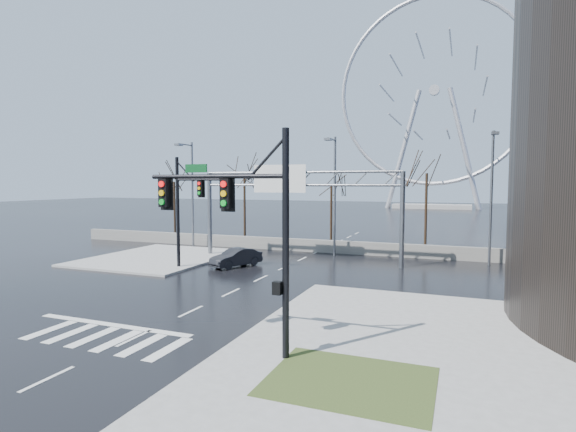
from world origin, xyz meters
The scene contains 18 objects.
ground centered at (0.00, 0.00, 0.00)m, with size 260.00×260.00×0.00m, color black.
sidewalk_right_ext centered at (10.00, 2.00, 0.07)m, with size 12.00×10.00×0.15m, color gray.
sidewalk_far centered at (-11.00, 12.00, 0.07)m, with size 10.00×12.00×0.15m, color gray.
grass_strip centered at (9.00, -5.00, 0.15)m, with size 5.00×4.00×0.02m, color #35441C.
barrier_wall centered at (0.00, 20.00, 0.55)m, with size 52.00×0.50×1.10m, color slate.
signal_mast_near centered at (5.14, -4.04, 4.87)m, with size 5.52×0.41×8.00m.
signal_mast_far centered at (-5.87, 8.96, 4.83)m, with size 4.72×0.41×8.00m.
sign_gantry centered at (-0.38, 14.96, 5.18)m, with size 16.36×0.40×7.60m.
streetlight_left centered at (-12.00, 18.16, 5.89)m, with size 0.50×2.55×10.00m.
streetlight_mid centered at (2.00, 18.16, 5.89)m, with size 0.50×2.55×10.00m.
streetlight_right centered at (14.00, 18.16, 5.89)m, with size 0.50×2.55×10.00m.
tree_far_left centered at (-18.00, 24.00, 5.57)m, with size 3.50×3.50×7.00m.
tree_left centered at (-9.00, 23.50, 5.98)m, with size 3.75×3.75×7.50m.
tree_center centered at (0.00, 24.50, 5.17)m, with size 3.25×3.25×6.50m.
tree_right centered at (9.00, 23.50, 6.22)m, with size 3.90×3.90×7.80m.
tree_far_right centered at (17.00, 24.00, 5.41)m, with size 3.40×3.40×6.80m.
ferris_wheel centered at (5.00, 95.00, 26.13)m, with size 45.00×6.00×50.91m.
car centered at (-3.46, 11.12, 0.67)m, with size 1.41×4.05×1.33m, color black.
Camera 1 is at (12.07, -18.02, 6.18)m, focal length 28.00 mm.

